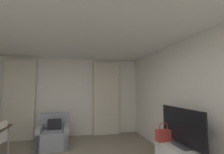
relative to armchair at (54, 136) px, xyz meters
The scene contains 8 objects.
wall_window 1.36m from the armchair, 74.00° to the left, with size 5.12×0.06×2.60m.
wall_right 3.66m from the armchair, 37.79° to the right, with size 0.06×6.12×2.60m.
ceiling 3.19m from the armchair, 83.37° to the right, with size 5.12×6.12×0.06m, color white.
curtain_left_panel 1.65m from the armchair, 146.50° to the left, with size 0.90×0.06×2.50m.
curtain_right_panel 2.03m from the armchair, 24.60° to the left, with size 0.90×0.06×2.50m.
armchair is the anchor object (origin of this frame).
tv_flatscreen 3.28m from the armchair, 41.26° to the right, with size 0.20×1.12×0.69m.
handbag_primary 2.91m from the armchair, 38.02° to the right, with size 0.30×0.14×0.37m.
Camera 1 is at (0.29, -2.48, 1.57)m, focal length 25.03 mm.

